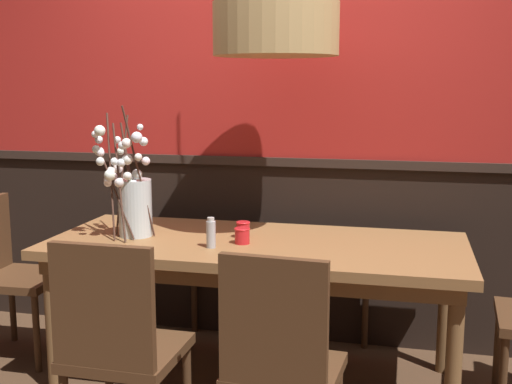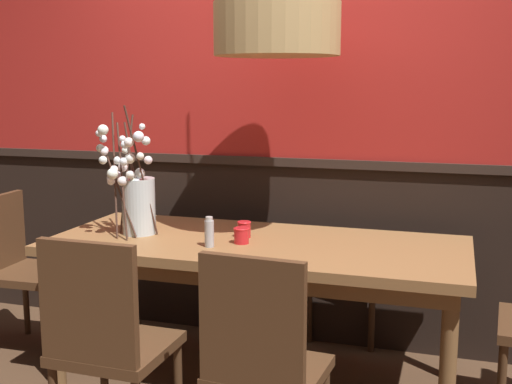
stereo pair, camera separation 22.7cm
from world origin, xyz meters
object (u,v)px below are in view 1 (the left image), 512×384
at_px(chair_near_side_left, 118,343).
at_px(chair_far_side_right, 342,245).
at_px(dining_table, 256,257).
at_px(pendant_lamp, 276,30).
at_px(condiment_bottle, 211,233).
at_px(candle_holder_nearer_edge, 242,236).
at_px(chair_far_side_left, 232,242).
at_px(chair_head_west_end, 9,268).
at_px(candle_holder_nearer_center, 243,230).
at_px(vase_with_blossoms, 132,200).
at_px(chair_near_side_right, 280,361).

height_order(chair_near_side_left, chair_far_side_right, chair_far_side_right).
relative_size(dining_table, chair_far_side_right, 2.16).
relative_size(dining_table, pendant_lamp, 1.74).
bearing_deg(condiment_bottle, candle_holder_nearer_edge, 41.52).
relative_size(chair_far_side_left, pendant_lamp, 0.78).
distance_m(candle_holder_nearer_edge, condiment_bottle, 0.17).
bearing_deg(chair_near_side_left, dining_table, 68.80).
bearing_deg(condiment_bottle, chair_far_side_left, 99.88).
bearing_deg(chair_far_side_right, chair_far_side_left, 179.30).
distance_m(dining_table, chair_far_side_right, 0.91).
distance_m(dining_table, chair_head_west_end, 1.42).
height_order(chair_near_side_left, chair_head_west_end, chair_near_side_left).
relative_size(chair_head_west_end, chair_far_side_left, 0.97).
distance_m(chair_far_side_right, pendant_lamp, 1.47).
bearing_deg(chair_far_side_left, condiment_bottle, -80.12).
xyz_separation_m(chair_head_west_end, candle_holder_nearer_center, (1.33, 0.04, 0.28)).
bearing_deg(pendant_lamp, condiment_bottle, -133.32).
bearing_deg(chair_near_side_left, condiment_bottle, 77.06).
height_order(vase_with_blossoms, pendant_lamp, pendant_lamp).
distance_m(chair_near_side_right, pendant_lamp, 1.58).
bearing_deg(dining_table, candle_holder_nearer_edge, -128.78).
bearing_deg(dining_table, pendant_lamp, 50.58).
xyz_separation_m(chair_near_side_right, candle_holder_nearer_center, (-0.37, 0.91, 0.27)).
xyz_separation_m(dining_table, candle_holder_nearer_edge, (-0.05, -0.07, 0.12)).
xyz_separation_m(chair_near_side_left, chair_near_side_right, (0.63, 0.02, -0.01)).
bearing_deg(chair_near_side_right, chair_head_west_end, 153.11).
bearing_deg(chair_head_west_end, chair_far_side_left, 38.08).
bearing_deg(candle_holder_nearer_center, vase_with_blossoms, -169.74).
relative_size(chair_far_side_left, candle_holder_nearer_center, 11.00).
bearing_deg(chair_near_side_left, candle_holder_nearer_edge, 70.54).
bearing_deg(chair_head_west_end, candle_holder_nearer_center, 1.75).
bearing_deg(candle_holder_nearer_center, chair_near_side_right, -67.64).
bearing_deg(candle_holder_nearer_center, chair_head_west_end, -178.25).
bearing_deg(candle_holder_nearer_edge, chair_near_side_right, -66.22).
height_order(dining_table, candle_holder_nearer_edge, candle_holder_nearer_edge).
bearing_deg(chair_near_side_left, chair_head_west_end, 140.65).
distance_m(chair_head_west_end, chair_far_side_left, 1.34).
bearing_deg(pendant_lamp, vase_with_blossoms, -168.78).
height_order(chair_near_side_right, chair_far_side_right, chair_far_side_right).
relative_size(condiment_bottle, pendant_lamp, 0.12).
distance_m(chair_near_side_left, chair_near_side_right, 0.63).
height_order(candle_holder_nearer_center, candle_holder_nearer_edge, candle_holder_nearer_center).
height_order(chair_near_side_left, vase_with_blossoms, vase_with_blossoms).
xyz_separation_m(chair_far_side_right, pendant_lamp, (-0.27, -0.74, 1.24)).
distance_m(chair_near_side_left, chair_far_side_left, 1.71).
height_order(chair_far_side_left, chair_far_side_right, chair_far_side_right).
distance_m(chair_head_west_end, chair_near_side_right, 1.91).
distance_m(chair_near_side_right, chair_far_side_left, 1.81).
bearing_deg(pendant_lamp, chair_near_side_right, -77.11).
bearing_deg(candle_holder_nearer_center, chair_near_side_left, -105.62).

